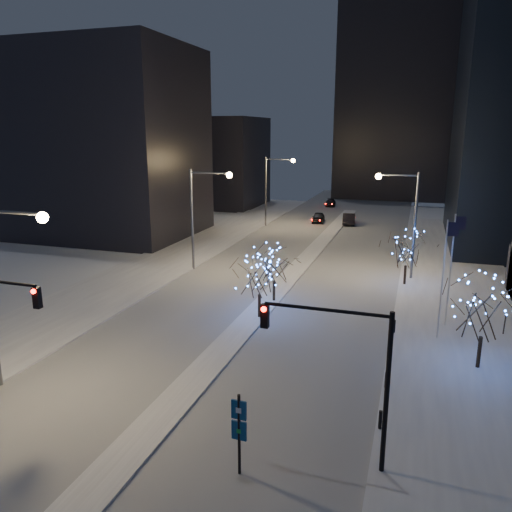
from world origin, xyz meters
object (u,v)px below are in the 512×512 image
at_px(holiday_tree_plaza_near, 484,310).
at_px(wayfinding_sign, 239,426).
at_px(street_lamp_w_near, 2,273).
at_px(car_near, 318,218).
at_px(holiday_tree_median_far, 274,264).
at_px(car_mid, 349,219).
at_px(holiday_tree_plaza_far, 407,250).
at_px(car_far, 331,203).
at_px(street_lamp_w_far, 273,182).
at_px(street_lamp_w_mid, 202,206).
at_px(traffic_signal_east, 348,361).
at_px(holiday_tree_median_near, 259,277).
at_px(street_lamp_east, 405,211).

distance_m(holiday_tree_plaza_near, wayfinding_sign, 16.53).
distance_m(street_lamp_w_near, wayfinding_sign, 14.86).
xyz_separation_m(car_near, holiday_tree_median_far, (3.65, -37.24, 2.44)).
xyz_separation_m(car_near, holiday_tree_plaza_near, (18.30, -45.00, 2.96)).
relative_size(car_mid, holiday_tree_plaza_far, 1.02).
distance_m(car_far, holiday_tree_plaza_far, 49.26).
relative_size(street_lamp_w_far, wayfinding_sign, 2.80).
relative_size(car_near, holiday_tree_plaza_near, 0.76).
xyz_separation_m(car_far, holiday_tree_plaza_near, (19.45, -62.61, 3.09)).
bearing_deg(car_mid, car_near, -5.37).
bearing_deg(street_lamp_w_near, street_lamp_w_far, 90.00).
relative_size(car_far, holiday_tree_plaza_near, 0.75).
distance_m(car_mid, holiday_tree_plaza_near, 47.15).
bearing_deg(street_lamp_w_mid, holiday_tree_plaza_far, 2.49).
bearing_deg(street_lamp_w_mid, traffic_signal_east, -55.49).
distance_m(holiday_tree_median_near, wayfinding_sign, 17.42).
bearing_deg(holiday_tree_plaza_near, traffic_signal_east, -119.12).
relative_size(car_mid, holiday_tree_median_near, 1.05).
relative_size(holiday_tree_median_near, holiday_tree_median_far, 0.97).
relative_size(car_far, wayfinding_sign, 1.23).
distance_m(street_lamp_w_near, holiday_tree_median_far, 20.51).
bearing_deg(traffic_signal_east, street_lamp_east, 87.74).
bearing_deg(holiday_tree_median_far, traffic_signal_east, -65.95).
relative_size(holiday_tree_median_near, holiday_tree_plaza_far, 0.97).
relative_size(car_near, holiday_tree_plaza_far, 0.90).
distance_m(street_lamp_w_near, street_lamp_w_far, 50.00).
bearing_deg(street_lamp_w_mid, holiday_tree_median_near, -49.41).
relative_size(car_far, holiday_tree_median_near, 0.92).
bearing_deg(car_far, wayfinding_sign, -89.68).
bearing_deg(street_lamp_w_near, street_lamp_east, 55.81).
height_order(street_lamp_east, holiday_tree_median_near, street_lamp_east).
xyz_separation_m(holiday_tree_median_far, holiday_tree_plaza_far, (10.00, 7.94, 0.12)).
xyz_separation_m(street_lamp_east, holiday_tree_plaza_near, (5.07, -17.85, -2.73)).
bearing_deg(wayfinding_sign, traffic_signal_east, 27.37).
relative_size(traffic_signal_east, holiday_tree_plaza_near, 1.20).
bearing_deg(street_lamp_w_near, car_near, 84.01).
bearing_deg(car_near, street_lamp_w_near, -102.77).
height_order(car_near, holiday_tree_median_near, holiday_tree_median_near).
xyz_separation_m(traffic_signal_east, car_near, (-12.09, 56.15, -4.00)).
height_order(street_lamp_east, wayfinding_sign, street_lamp_east).
bearing_deg(car_near, holiday_tree_median_near, -91.71).
relative_size(car_near, wayfinding_sign, 1.24).
xyz_separation_m(traffic_signal_east, holiday_tree_plaza_far, (1.56, 26.85, -1.44)).
relative_size(street_lamp_east, holiday_tree_plaza_far, 2.03).
xyz_separation_m(car_far, wayfinding_sign, (9.30, -75.57, 1.56)).
relative_size(street_lamp_w_near, holiday_tree_median_near, 2.10).
relative_size(street_lamp_w_near, street_lamp_w_mid, 1.00).
bearing_deg(car_mid, holiday_tree_plaza_far, 101.15).
height_order(street_lamp_w_far, car_far, street_lamp_w_far).
xyz_separation_m(street_lamp_w_near, holiday_tree_plaza_far, (19.44, 25.85, -3.18)).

